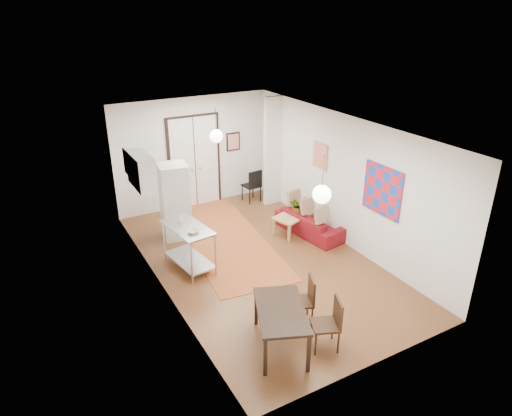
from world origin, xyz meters
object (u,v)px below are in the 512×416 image
fridge (175,201)px  black_side_chair (250,182)px  sofa (310,223)px  dining_table (281,314)px  dining_chair_near (297,295)px  dining_chair_far (322,318)px  coffee_table (294,217)px  kitchen_counter (189,241)px

fridge → black_side_chair: fridge is taller
sofa → fridge: size_ratio=1.01×
sofa → black_side_chair: (-0.28, 2.48, 0.28)m
dining_table → black_side_chair: 6.01m
dining_chair_near → black_side_chair: 5.38m
dining_chair_far → coffee_table: bearing=175.6°
fridge → dining_table: 4.42m
sofa → dining_chair_near: 3.34m
dining_chair_far → black_side_chair: (1.82, 5.76, 0.04)m
sofa → dining_chair_near: bearing=132.8°
dining_table → coffee_table: bearing=53.6°
dining_table → dining_chair_far: dining_chair_far is taller
sofa → dining_table: 4.06m
kitchen_counter → black_side_chair: 3.80m
kitchen_counter → black_side_chair: bearing=34.6°
dining_table → kitchen_counter: bearing=97.3°
coffee_table → kitchen_counter: bearing=-173.0°
black_side_chair → dining_chair_far: bearing=65.8°
black_side_chair → coffee_table: bearing=82.9°
fridge → black_side_chair: bearing=31.2°
coffee_table → dining_chair_near: bearing=-122.5°
sofa → dining_chair_near: (-2.10, -2.58, 0.24)m
coffee_table → dining_chair_far: bearing=-117.1°
fridge → dining_chair_near: fridge is taller
dining_chair_near → black_side_chair: bearing=-177.1°
coffee_table → fridge: (-2.51, 1.14, 0.49)m
sofa → dining_chair_far: 3.90m
kitchen_counter → dining_table: bearing=-90.7°
coffee_table → black_side_chair: size_ratio=1.24×
fridge → black_side_chair: (2.53, 1.09, -0.34)m
black_side_chair → kitchen_counter: bearing=35.9°
dining_chair_near → dining_table: bearing=-31.3°
coffee_table → kitchen_counter: (-2.78, -0.34, 0.23)m
sofa → coffee_table: sofa is taller
sofa → kitchen_counter: bearing=83.6°
coffee_table → black_side_chair: bearing=89.6°
dining_table → black_side_chair: black_side_chair is taller
black_side_chair → fridge: bearing=16.6°
sofa → black_side_chair: black_side_chair is taller
coffee_table → dining_chair_near: dining_chair_near is taller
sofa → fridge: fridge is taller
dining_chair_near → dining_chair_far: 0.70m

